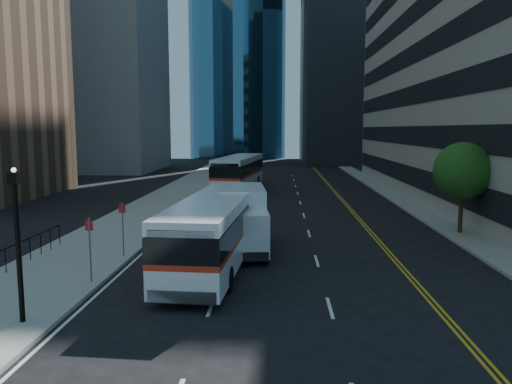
# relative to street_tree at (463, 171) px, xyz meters

# --- Properties ---
(ground) EXTENTS (160.00, 160.00, 0.00)m
(ground) POSITION_rel_street_tree_xyz_m (-9.00, -8.00, -3.64)
(ground) COLOR black
(ground) RESTS_ON ground
(sidewalk_west) EXTENTS (5.00, 90.00, 0.15)m
(sidewalk_west) POSITION_rel_street_tree_xyz_m (-19.50, 17.00, -3.57)
(sidewalk_west) COLOR gray
(sidewalk_west) RESTS_ON ground
(sidewalk_east) EXTENTS (2.00, 90.00, 0.15)m
(sidewalk_east) POSITION_rel_street_tree_xyz_m (-0.00, 17.00, -3.57)
(sidewalk_east) COLOR gray
(sidewalk_east) RESTS_ON ground
(midrise_west) EXTENTS (18.00, 18.00, 35.00)m
(midrise_west) POSITION_rel_street_tree_xyz_m (-37.00, 44.00, 13.86)
(midrise_west) COLOR gray
(midrise_west) RESTS_ON ground
(street_tree) EXTENTS (3.20, 3.20, 5.10)m
(street_tree) POSITION_rel_street_tree_xyz_m (0.00, 0.00, 0.00)
(street_tree) COLOR #332114
(street_tree) RESTS_ON sidewalk_east
(lamp_post) EXTENTS (0.28, 0.28, 4.56)m
(lamp_post) POSITION_rel_street_tree_xyz_m (-18.00, -14.00, -0.92)
(lamp_post) COLOR black
(lamp_post) RESTS_ON sidewalk_west
(bus_front) EXTENTS (3.26, 11.74, 2.99)m
(bus_front) POSITION_rel_street_tree_xyz_m (-13.00, -6.97, -2.01)
(bus_front) COLOR white
(bus_front) RESTS_ON ground
(bus_rear) EXTENTS (4.26, 13.00, 3.29)m
(bus_rear) POSITION_rel_street_tree_xyz_m (-14.16, 20.54, -1.84)
(bus_rear) COLOR white
(bus_rear) RESTS_ON ground
(box_truck) EXTENTS (2.80, 6.56, 3.05)m
(box_truck) POSITION_rel_street_tree_xyz_m (-12.01, -4.07, -2.03)
(box_truck) COLOR white
(box_truck) RESTS_ON ground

